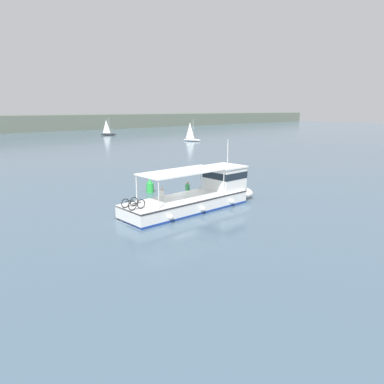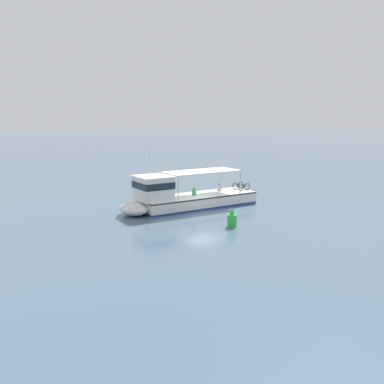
% 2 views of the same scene
% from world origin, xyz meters
% --- Properties ---
extents(ground_plane, '(400.00, 400.00, 0.00)m').
position_xyz_m(ground_plane, '(0.00, 0.00, 0.00)').
color(ground_plane, slate).
extents(ferry_main, '(12.90, 3.71, 5.32)m').
position_xyz_m(ferry_main, '(0.81, -1.91, 1.01)').
color(ferry_main, white).
rests_on(ferry_main, ground).
extents(channel_buoy, '(0.70, 0.70, 1.40)m').
position_xyz_m(channel_buoy, '(0.88, 5.18, 0.57)').
color(channel_buoy, green).
rests_on(channel_buoy, ground).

